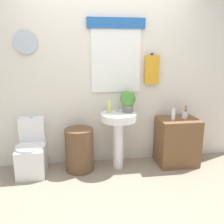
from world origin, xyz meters
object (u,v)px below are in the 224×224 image
at_px(wooden_cabinet, 177,141).
at_px(potted_plant, 128,100).
at_px(toilet, 32,152).
at_px(laundry_hamper, 79,150).
at_px(soap_bottle, 109,106).
at_px(lotion_bottle, 173,114).
at_px(pedestal_sink, 118,128).
at_px(toothbrush_cup, 185,115).

relative_size(wooden_cabinet, potted_plant, 2.29).
distance_m(toilet, potted_plant, 1.49).
bearing_deg(laundry_hamper, soap_bottle, 6.68).
distance_m(laundry_hamper, wooden_cabinet, 1.42).
bearing_deg(wooden_cabinet, soap_bottle, 177.11).
bearing_deg(lotion_bottle, potted_plant, 171.01).
xyz_separation_m(pedestal_sink, soap_bottle, (-0.12, 0.05, 0.30)).
bearing_deg(wooden_cabinet, potted_plant, 175.31).
bearing_deg(toothbrush_cup, laundry_hamper, -179.24).
xyz_separation_m(pedestal_sink, toothbrush_cup, (0.97, 0.02, 0.15)).
relative_size(toilet, toothbrush_cup, 4.10).
height_order(wooden_cabinet, soap_bottle, soap_bottle).
xyz_separation_m(toilet, soap_bottle, (1.07, 0.01, 0.61)).
xyz_separation_m(laundry_hamper, wooden_cabinet, (1.42, 0.00, 0.04)).
height_order(potted_plant, lotion_bottle, potted_plant).
bearing_deg(wooden_cabinet, lotion_bottle, -158.05).
bearing_deg(pedestal_sink, potted_plant, 23.20).
distance_m(pedestal_sink, potted_plant, 0.40).
xyz_separation_m(toilet, pedestal_sink, (1.19, -0.04, 0.30)).
relative_size(pedestal_sink, wooden_cabinet, 1.17).
height_order(wooden_cabinet, potted_plant, potted_plant).
relative_size(pedestal_sink, lotion_bottle, 4.88).
xyz_separation_m(laundry_hamper, soap_bottle, (0.43, 0.05, 0.59)).
relative_size(toilet, potted_plant, 2.54).
height_order(soap_bottle, lotion_bottle, soap_bottle).
bearing_deg(pedestal_sink, lotion_bottle, -2.96).
bearing_deg(toilet, toothbrush_cup, -0.41).
xyz_separation_m(laundry_hamper, potted_plant, (0.69, 0.06, 0.66)).
distance_m(toilet, pedestal_sink, 1.22).
xyz_separation_m(toilet, laundry_hamper, (0.64, -0.04, 0.01)).
height_order(wooden_cabinet, toothbrush_cup, toothbrush_cup).
bearing_deg(pedestal_sink, laundry_hamper, 180.00).
distance_m(lotion_bottle, toothbrush_cup, 0.21).
distance_m(soap_bottle, lotion_bottle, 0.91).
xyz_separation_m(wooden_cabinet, lotion_bottle, (-0.10, -0.04, 0.42)).
relative_size(potted_plant, lotion_bottle, 1.82).
bearing_deg(wooden_cabinet, toilet, 179.01).
bearing_deg(toilet, wooden_cabinet, -0.99).
bearing_deg(pedestal_sink, soap_bottle, 157.38).
bearing_deg(toothbrush_cup, wooden_cabinet, -168.56).
bearing_deg(potted_plant, pedestal_sink, -156.80).
distance_m(laundry_hamper, potted_plant, 0.96).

